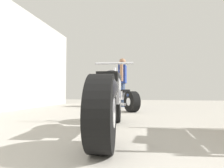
# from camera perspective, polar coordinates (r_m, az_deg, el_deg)

# --- Properties ---
(ground_plane) EXTENTS (16.77, 16.77, 0.00)m
(ground_plane) POSITION_cam_1_polar(r_m,az_deg,el_deg) (3.48, 1.64, -11.24)
(ground_plane) COLOR #A8A399
(motorcycle_maroon_cruiser) EXTENTS (0.66, 2.20, 1.03)m
(motorcycle_maroon_cruiser) POSITION_cam_1_polar(r_m,az_deg,el_deg) (2.19, -0.67, -4.81)
(motorcycle_maroon_cruiser) COLOR black
(motorcycle_maroon_cruiser) RESTS_ON ground_plane
(motorcycle_black_naked) EXTENTS (1.19, 1.56, 0.83)m
(motorcycle_black_naked) POSITION_cam_1_polar(r_m,az_deg,el_deg) (5.03, 3.25, -4.76)
(motorcycle_black_naked) COLOR black
(motorcycle_black_naked) RESTS_ON ground_plane
(mechanic_in_blue) EXTENTS (0.26, 0.70, 1.75)m
(mechanic_in_blue) POSITION_cam_1_polar(r_m,az_deg,el_deg) (6.23, 3.53, 1.61)
(mechanic_in_blue) COLOR #384766
(mechanic_in_blue) RESTS_ON ground_plane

